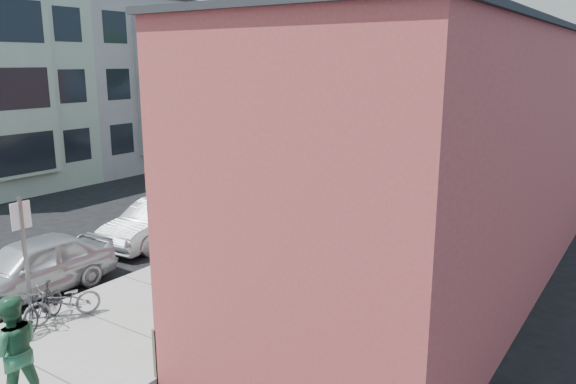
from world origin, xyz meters
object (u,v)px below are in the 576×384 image
Objects in this scene: patio_chair_a at (219,306)px; cyclist at (240,242)px; utility_pole_near at (273,73)px; car_1 at (158,221)px; tree_bare at (318,134)px; car_2 at (297,181)px; parking_meter_far at (337,177)px; patron_green at (13,351)px; car_3 at (358,164)px; parked_bike_a at (42,305)px; car_0 at (30,267)px; bus at (398,124)px; patron_grey at (251,271)px; parking_meter_near at (214,219)px; patio_chair_b at (176,324)px; tree_leafy_mid at (414,58)px; parked_bike_b at (63,302)px; tree_leafy_far at (474,57)px; sign_post at (24,247)px.

patio_chair_a is 0.57× the size of cyclist.
utility_pole_near reaches higher than car_1.
tree_bare is at bearing 127.60° from patio_chair_a.
car_1 is at bearing -92.47° from car_2.
parking_meter_far is 0.23× the size of car_2.
car_3 is (-4.32, 20.94, -0.41)m from patron_green.
car_0 is at bearing 127.90° from parked_bike_a.
parking_meter_far is 17.81m from bus.
patron_grey reaches higher than cyclist.
patio_chair_b is (3.63, -5.28, -0.39)m from parking_meter_near.
patron_green is (2.32, -22.74, -4.86)m from tree_leafy_mid.
parked_bike_a is (0.63, -14.22, -0.36)m from parking_meter_far.
parked_bike_a is at bearing -126.54° from patio_chair_a.
patron_grey is at bearing -168.10° from patron_green.
cyclist is at bearing -66.05° from utility_pole_near.
car_2 is (-5.29, 10.05, -0.29)m from patron_grey.
parked_bike_b is at bearing 44.19° from parked_bike_a.
bus reaches higher than patio_chair_a.
parked_bike_a is 0.94× the size of parked_bike_b.
tree_leafy_mid is 9.34m from car_2.
car_0 is (-2.00, -10.62, -2.39)m from tree_bare.
car_1 is (-2.54, -25.22, -5.41)m from tree_leafy_far.
car_1 is 13.21m from car_3.
parking_meter_near reaches higher than patio_chair_a.
utility_pole_near reaches higher than bus.
parked_bike_b is at bearing -68.60° from car_1.
car_0 reaches higher than parked_bike_a.
parking_meter_far is at bearing 33.88° from car_2.
tree_leafy_mid is 0.78× the size of bus.
bus reaches higher than car_3.
car_2 is (-2.08, 13.31, 0.16)m from parked_bike_a.
utility_pole_near is (0.14, -4.90, 4.43)m from parking_meter_far.
tree_leafy_mid is 1.48× the size of car_2.
car_0 is (-1.45, -5.28, -0.25)m from parking_meter_near.
parking_meter_near is 1.41× the size of patio_chair_b.
parking_meter_far is 0.25× the size of car_3.
car_3 is (-5.23, 16.83, 0.11)m from patio_chair_a.
patron_grey is 0.96× the size of patron_green.
parked_bike_b is (0.23, -11.24, -2.54)m from tree_bare.
car_1 is at bearing 136.29° from parked_bike_b.
patio_chair_b is at bearing 123.16° from cyclist.
car_3 is 0.49× the size of bus.
patron_green is at bearing -100.96° from patio_chair_b.
tree_leafy_mid reaches higher than car_0.
sign_post is at bearing -81.65° from car_2.
tree_bare reaches higher than car_2.
car_2 is at bearing -80.26° from bus.
bus is at bearing -144.74° from patron_green.
bus is at bearing 102.29° from utility_pole_near.
patron_green is at bearing -70.79° from parking_meter_near.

